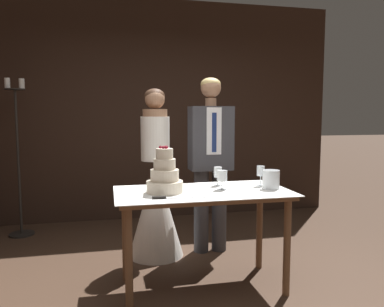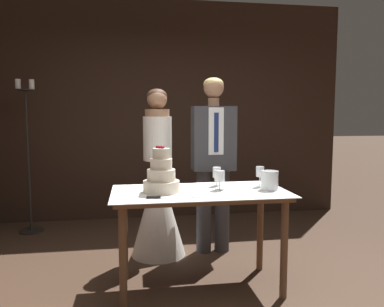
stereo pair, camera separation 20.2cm
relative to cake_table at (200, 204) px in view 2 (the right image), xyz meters
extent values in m
plane|color=#422D21|center=(-0.08, -0.29, -0.70)|extent=(40.00, 40.00, 0.00)
cube|color=black|center=(-0.08, 2.24, 0.76)|extent=(4.91, 0.12, 2.91)
cylinder|color=brown|center=(-0.60, -0.27, -0.32)|extent=(0.06, 0.06, 0.76)
cylinder|color=brown|center=(0.60, -0.27, -0.32)|extent=(0.06, 0.06, 0.76)
cylinder|color=brown|center=(-0.60, 0.27, -0.32)|extent=(0.06, 0.06, 0.76)
cylinder|color=brown|center=(0.60, 0.27, -0.32)|extent=(0.06, 0.06, 0.76)
cube|color=brown|center=(0.00, 0.00, 0.08)|extent=(1.32, 0.66, 0.03)
cube|color=white|center=(0.00, 0.00, 0.10)|extent=(1.38, 0.72, 0.01)
cylinder|color=beige|center=(-0.30, 0.00, 0.15)|extent=(0.28, 0.28, 0.09)
cylinder|color=beige|center=(-0.30, 0.00, 0.24)|extent=(0.22, 0.22, 0.09)
cylinder|color=beige|center=(-0.30, 0.00, 0.32)|extent=(0.17, 0.17, 0.08)
cylinder|color=beige|center=(-0.30, 0.00, 0.41)|extent=(0.13, 0.13, 0.08)
sphere|color=maroon|center=(-0.29, 0.00, 0.45)|extent=(0.02, 0.02, 0.02)
sphere|color=maroon|center=(-0.29, 0.02, 0.45)|extent=(0.02, 0.02, 0.02)
sphere|color=maroon|center=(-0.33, 0.02, 0.45)|extent=(0.02, 0.02, 0.02)
sphere|color=maroon|center=(-0.32, -0.01, 0.45)|extent=(0.02, 0.02, 0.02)
sphere|color=maroon|center=(-0.29, -0.02, 0.45)|extent=(0.02, 0.02, 0.02)
cube|color=silver|center=(-0.18, -0.23, 0.10)|extent=(0.29, 0.04, 0.00)
cylinder|color=black|center=(-0.38, -0.21, 0.11)|extent=(0.10, 0.03, 0.02)
cylinder|color=silver|center=(0.18, 0.18, 0.10)|extent=(0.07, 0.07, 0.00)
cylinder|color=silver|center=(0.18, 0.18, 0.14)|extent=(0.01, 0.01, 0.07)
cylinder|color=silver|center=(0.18, 0.18, 0.22)|extent=(0.07, 0.07, 0.09)
cylinder|color=maroon|center=(0.18, 0.18, 0.20)|extent=(0.06, 0.06, 0.04)
cylinder|color=silver|center=(0.16, 0.01, 0.10)|extent=(0.08, 0.08, 0.00)
cylinder|color=silver|center=(0.16, 0.01, 0.14)|extent=(0.01, 0.01, 0.07)
cylinder|color=silver|center=(0.16, 0.01, 0.22)|extent=(0.08, 0.08, 0.09)
cylinder|color=maroon|center=(0.16, 0.01, 0.19)|extent=(0.07, 0.07, 0.03)
cylinder|color=silver|center=(0.53, 0.09, 0.10)|extent=(0.06, 0.06, 0.00)
cylinder|color=silver|center=(0.53, 0.09, 0.15)|extent=(0.01, 0.01, 0.08)
cylinder|color=silver|center=(0.53, 0.09, 0.23)|extent=(0.07, 0.07, 0.08)
cylinder|color=silver|center=(0.56, -0.04, 0.18)|extent=(0.14, 0.14, 0.15)
cylinder|color=white|center=(0.56, -0.04, 0.14)|extent=(0.06, 0.06, 0.07)
sphere|color=#F9CC4C|center=(0.56, -0.04, 0.18)|extent=(0.02, 0.02, 0.02)
cone|color=white|center=(-0.28, 0.78, -0.22)|extent=(0.54, 0.54, 0.95)
cylinder|color=white|center=(-0.28, 0.78, 0.47)|extent=(0.28, 0.28, 0.43)
cylinder|color=#A37556|center=(-0.28, 0.78, 0.72)|extent=(0.24, 0.24, 0.07)
sphere|color=#A37556|center=(-0.28, 0.78, 0.85)|extent=(0.19, 0.19, 0.19)
ellipsoid|color=#472D1E|center=(-0.28, 0.80, 0.88)|extent=(0.20, 0.20, 0.15)
cylinder|color=#38383D|center=(0.18, 0.78, -0.27)|extent=(0.15, 0.15, 0.85)
cylinder|color=#38383D|center=(0.37, 0.78, -0.27)|extent=(0.15, 0.15, 0.85)
cube|color=#38383D|center=(0.28, 0.78, 0.47)|extent=(0.42, 0.24, 0.64)
cube|color=white|center=(0.28, 0.66, 0.54)|extent=(0.15, 0.01, 0.46)
cube|color=navy|center=(0.28, 0.65, 0.53)|extent=(0.04, 0.01, 0.38)
cylinder|color=#A37556|center=(0.28, 0.78, 0.83)|extent=(0.11, 0.11, 0.08)
sphere|color=#A37556|center=(0.28, 0.78, 0.97)|extent=(0.20, 0.20, 0.20)
ellipsoid|color=#D6B770|center=(0.28, 0.80, 1.00)|extent=(0.20, 0.20, 0.13)
cylinder|color=black|center=(-1.74, 1.76, -0.69)|extent=(0.28, 0.28, 0.02)
cylinder|color=black|center=(-1.74, 1.76, 0.15)|extent=(0.03, 0.03, 1.66)
cylinder|color=black|center=(-1.74, 1.76, 0.99)|extent=(0.22, 0.22, 0.01)
cylinder|color=white|center=(-1.81, 1.76, 1.05)|extent=(0.06, 0.06, 0.12)
cylinder|color=white|center=(-1.66, 1.76, 1.05)|extent=(0.06, 0.06, 0.11)
camera|label=1|loc=(-0.72, -2.83, 0.70)|focal=35.00mm
camera|label=2|loc=(-0.52, -2.87, 0.70)|focal=35.00mm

